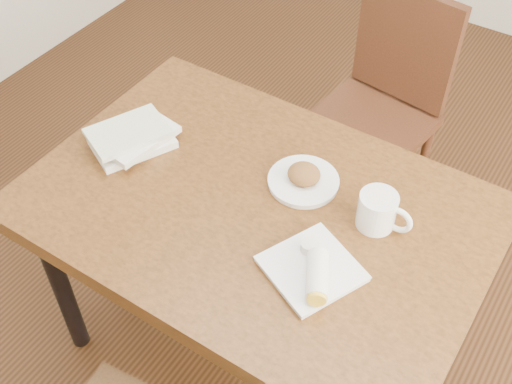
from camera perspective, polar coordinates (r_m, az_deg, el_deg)
The scene contains 7 objects.
ground at distance 2.41m, azimuth 0.00°, elevation -13.29°, with size 4.00×5.00×0.01m, color #472814.
table at distance 1.86m, azimuth 0.00°, elevation -2.72°, with size 1.29×0.88×0.75m.
chair_far at distance 2.52m, azimuth 11.22°, elevation 8.20°, with size 0.47×0.47×0.95m.
plate_scone at distance 1.84m, azimuth 4.25°, elevation 1.19°, with size 0.21×0.21×0.07m.
coffee_mug at distance 1.74m, azimuth 10.86°, elevation -1.63°, with size 0.16×0.11×0.11m.
plate_burrito at distance 1.63m, azimuth 5.12°, elevation -6.97°, with size 0.29×0.29×0.07m.
book_stack at distance 1.99m, azimuth -10.90°, elevation 4.76°, with size 0.25×0.28×0.06m.
Camera 1 is at (0.66, -1.02, 2.08)m, focal length 45.00 mm.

